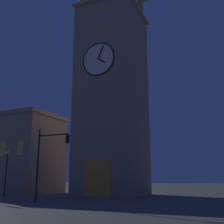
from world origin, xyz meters
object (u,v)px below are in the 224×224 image
Objects in this scene: traffic_signal_near at (47,154)px; street_lamp at (7,164)px; adjacent_wing_building at (2,155)px; clocktower at (112,94)px.

street_lamp is at bearing -27.47° from traffic_signal_near.
traffic_signal_near is at bearing 152.53° from street_lamp.
adjacent_wing_building is 9.55m from street_lamp.
street_lamp is at bearing 140.01° from adjacent_wing_building.
clocktower is at bearing -177.97° from adjacent_wing_building.
adjacent_wing_building is at bearing 2.03° from clocktower.
traffic_signal_near reaches higher than street_lamp.
clocktower is at bearing -147.40° from street_lamp.
adjacent_wing_building is at bearing -33.33° from traffic_signal_near.
adjacent_wing_building is 3.48× the size of street_lamp.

